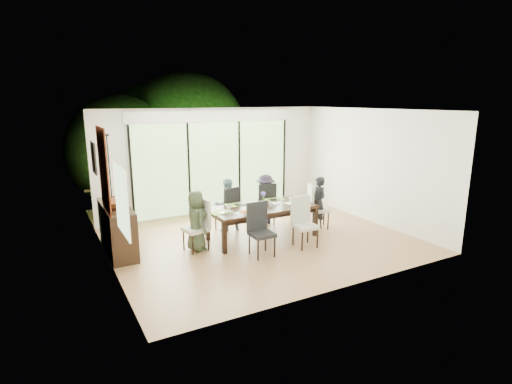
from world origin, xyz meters
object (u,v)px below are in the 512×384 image
laptop (228,212)px  table_top (262,208)px  chair_far_left (226,208)px  cup_b (271,205)px  chair_near_left (262,230)px  person_far_right (265,199)px  chair_left_end (195,225)px  cup_a (229,207)px  vase (263,203)px  person_right_end (318,202)px  sideboard (117,228)px  chair_near_right (306,222)px  bowl (116,203)px  chair_right_end (319,206)px  person_far_left (227,205)px  chair_far_right (265,203)px  cup_c (291,199)px  person_left_end (196,221)px

laptop → table_top: bearing=-12.1°
chair_far_left → cup_b: chair_far_left is taller
chair_near_left → person_far_right: (1.05, 1.70, 0.09)m
chair_left_end → chair_near_left: bearing=38.9°
cup_a → vase: bearing=-7.6°
person_right_end → sideboard: bearing=-94.0°
chair_near_right → person_right_end: (0.98, 0.87, 0.09)m
sideboard → bowl: bowl is taller
chair_right_end → bowl: bowl is taller
person_far_left → laptop: size_ratio=3.91×
chair_far_left → chair_far_right: bearing=164.5°
chair_near_left → laptop: (-0.35, 0.77, 0.20)m
chair_left_end → chair_far_right: same height
chair_far_left → cup_c: 1.48m
chair_near_left → person_left_end: size_ratio=0.85×
person_left_end → person_far_left: 1.32m
chair_near_right → person_far_right: size_ratio=0.85×
chair_near_right → sideboard: 3.69m
chair_far_right → vase: chair_far_right is taller
chair_near_left → sideboard: 2.82m
chair_right_end → sideboard: size_ratio=0.62×
person_left_end → chair_far_left: bearing=-54.2°
vase → laptop: bearing=-170.5°
chair_right_end → person_right_end: size_ratio=0.85×
chair_right_end → laptop: size_ratio=3.33×
cup_b → bowl: bearing=167.4°
person_far_right → vase: (-0.50, -0.78, 0.15)m
person_far_right → bowl: (-3.41, -0.26, 0.39)m
vase → cup_b: bearing=-56.3°
chair_left_end → chair_far_right: size_ratio=1.00×
chair_near_left → chair_far_right: bearing=59.5°
cup_b → laptop: bearing=180.0°
person_far_right → cup_c: size_ratio=10.40×
chair_near_right → vase: size_ratio=9.17×
chair_near_left → cup_b: bearing=50.7°
chair_far_right → laptop: chair_far_right is taller
chair_left_end → cup_a: (0.80, 0.15, 0.23)m
chair_right_end → vase: chair_right_end is taller
table_top → chair_far_right: 1.02m
chair_near_left → cup_a: chair_near_left is taller
chair_right_end → person_left_end: size_ratio=0.85×
chair_near_right → laptop: 1.57m
bowl → person_right_end: bearing=-7.5°
chair_far_left → person_far_right: size_ratio=0.85×
chair_left_end → sideboard: size_ratio=0.62×
person_far_left → laptop: bearing=70.3°
chair_left_end → bowl: 1.55m
chair_far_left → chair_far_right: size_ratio=1.00×
bowl → laptop: bearing=-18.6°
vase → laptop: vase is taller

